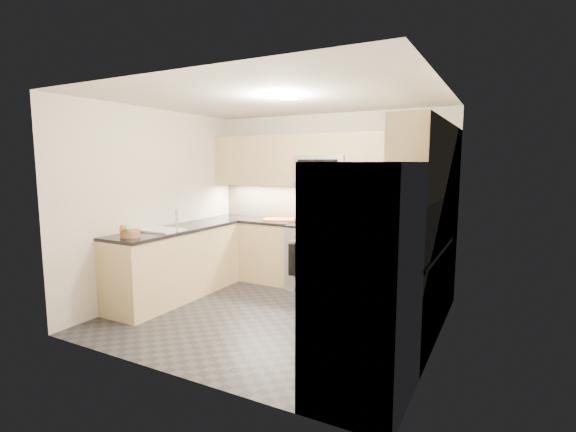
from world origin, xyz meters
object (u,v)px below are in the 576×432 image
(gas_range, at_px, (318,257))
(microwave, at_px, (323,169))
(cutting_board, at_px, (279,219))
(refrigerator, at_px, (364,283))
(utensil_bowl, at_px, (411,223))
(fruit_basket, at_px, (130,234))

(gas_range, relative_size, microwave, 1.20)
(gas_range, bearing_deg, cutting_board, 174.66)
(microwave, height_order, refrigerator, microwave)
(gas_range, relative_size, utensil_bowl, 2.90)
(gas_range, height_order, microwave, microwave)
(microwave, height_order, utensil_bowl, microwave)
(refrigerator, xyz_separation_m, cutting_board, (-2.13, 2.49, 0.05))
(gas_range, relative_size, refrigerator, 0.51)
(refrigerator, xyz_separation_m, fruit_basket, (-2.93, 0.39, 0.08))
(gas_range, height_order, refrigerator, refrigerator)
(refrigerator, xyz_separation_m, utensil_bowl, (-0.17, 2.41, 0.13))
(refrigerator, height_order, fruit_basket, refrigerator)
(refrigerator, distance_m, cutting_board, 3.28)
(utensil_bowl, bearing_deg, gas_range, 179.17)
(gas_range, bearing_deg, utensil_bowl, -0.83)
(microwave, bearing_deg, refrigerator, -60.38)
(microwave, relative_size, cutting_board, 1.67)
(gas_range, bearing_deg, microwave, 90.00)
(microwave, relative_size, refrigerator, 0.42)
(fruit_basket, bearing_deg, gas_range, 54.00)
(gas_range, distance_m, fruit_basket, 2.57)
(utensil_bowl, height_order, fruit_basket, utensil_bowl)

